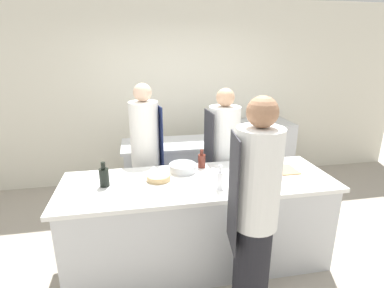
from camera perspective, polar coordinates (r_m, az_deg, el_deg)
The scene contains 16 objects.
ground_plane at distance 3.34m, azimuth 1.20°, elevation -20.95°, with size 16.00×16.00×0.00m, color #A89E8E.
wall_back at distance 4.76m, azimuth -4.06°, elevation 9.41°, with size 8.00×0.06×2.80m.
prep_counter at distance 3.08m, azimuth 1.26°, elevation -14.42°, with size 2.58×0.87×0.89m.
pass_counter at distance 4.16m, azimuth -0.90°, elevation -5.43°, with size 1.73×0.65×0.89m.
oven_range at distance 5.03m, azimuth 13.44°, elevation -1.30°, with size 0.80×0.61×0.98m.
chef_at_prep_near at distance 2.33m, azimuth 11.82°, elevation -13.04°, with size 0.37×0.35×1.79m.
chef_at_stove at distance 3.50m, azimuth -8.75°, elevation -2.70°, with size 0.36×0.35×1.73m.
chef_at_pass_far at distance 3.57m, azimuth 5.94°, elevation -2.87°, with size 0.38×0.36×1.67m.
bottle_olive_oil at distance 2.82m, azimuth -16.39°, elevation -5.99°, with size 0.09×0.09×0.23m.
bottle_vinegar at distance 3.13m, azimuth 1.86°, elevation -3.14°, with size 0.08×0.08×0.19m.
bottle_wine at distance 2.66m, azimuth 5.38°, elevation -6.80°, with size 0.07×0.07×0.23m.
bottle_cooking_oil at distance 3.11m, azimuth 8.74°, elevation -2.82°, with size 0.08×0.08×0.28m.
bowl_mixing_large at distance 2.88m, azimuth -6.38°, elevation -6.31°, with size 0.23×0.23×0.05m.
bowl_prep_small at distance 3.04m, azimuth -1.78°, elevation -4.53°, with size 0.27×0.27×0.08m.
cup at distance 2.76m, azimuth 8.95°, elevation -7.10°, with size 0.08×0.08×0.09m.
cutting_board at distance 3.18m, azimuth 15.81°, elevation -4.87°, with size 0.41×0.26×0.01m.
Camera 1 is at (-0.55, -2.55, 2.08)m, focal length 28.00 mm.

